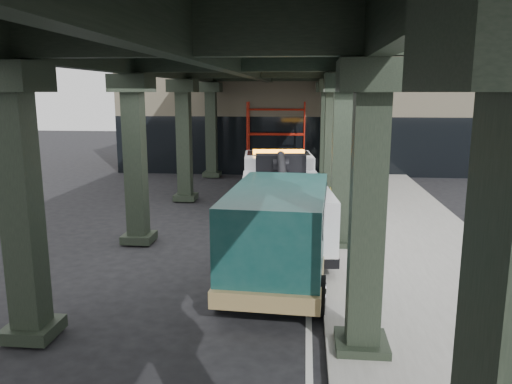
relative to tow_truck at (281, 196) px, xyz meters
The scene contains 8 objects.
ground 3.46m from the tow_truck, 105.08° to the right, with size 90.00×90.00×0.00m, color black.
sidewalk 4.02m from the tow_truck, 16.55° to the right, with size 5.00×40.00×0.15m, color gray.
lane_stripe 1.91m from the tow_truck, 51.48° to the right, with size 0.12×38.00×0.01m, color silver.
viaduct 4.46m from the tow_truck, 138.51° to the right, with size 7.40×32.00×6.40m.
building 17.16m from the tow_truck, 86.05° to the left, with size 22.00×10.00×8.00m, color #C6B793.
scaffolding 11.61m from the tow_truck, 94.12° to the left, with size 3.08×0.88×4.00m.
tow_truck is the anchor object (origin of this frame).
towed_van 3.67m from the tow_truck, 87.45° to the right, with size 2.62×5.89×2.34m.
Camera 1 is at (1.56, -12.12, 4.50)m, focal length 35.00 mm.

